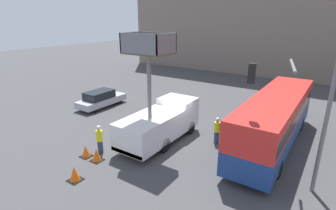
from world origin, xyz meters
TOP-DOWN VIEW (x-y plane):
  - ground_plane at (0.00, 0.00)m, footprint 120.00×120.00m
  - building_backdrop_far at (0.00, 27.47)m, footprint 44.00×10.00m
  - utility_truck at (-0.65, -0.89)m, footprint 2.55×6.34m
  - city_bus at (5.60, 2.57)m, footprint 2.53×11.41m
  - traffic_light_pole at (7.20, -1.43)m, footprint 3.44×3.19m
  - road_worker_near_truck at (-2.65, -4.25)m, footprint 0.38×0.38m
  - road_worker_directing at (2.56, 0.85)m, footprint 0.38×0.38m
  - traffic_cone_near_truck at (-3.05, -5.01)m, footprint 0.62×0.62m
  - traffic_cone_mid_road at (-1.61, -6.89)m, footprint 0.67×0.67m
  - traffic_cone_far_side at (-2.17, -4.97)m, footprint 0.65×0.65m
  - parked_car_curbside at (-9.17, 1.75)m, footprint 1.79×4.62m

SIDE VIEW (x-z plane):
  - ground_plane at x=0.00m, z-range 0.00..0.00m
  - traffic_cone_near_truck at x=-3.05m, z-range -0.02..0.68m
  - traffic_cone_far_side at x=-2.17m, z-range -0.02..0.72m
  - traffic_cone_mid_road at x=-1.61m, z-range -0.02..0.75m
  - parked_car_curbside at x=-9.17m, z-range 0.00..1.51m
  - road_worker_directing at x=2.56m, z-range 0.00..1.78m
  - road_worker_near_truck at x=-2.65m, z-range 0.00..1.80m
  - utility_truck at x=-0.65m, z-range -2.00..4.96m
  - city_bus at x=5.60m, z-range 0.27..3.57m
  - traffic_light_pole at x=7.20m, z-range 1.07..7.20m
  - building_backdrop_far at x=0.00m, z-range 0.00..18.26m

